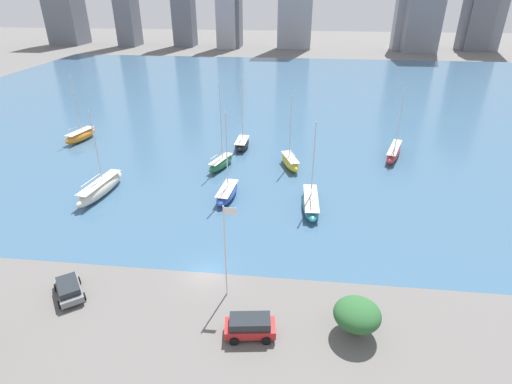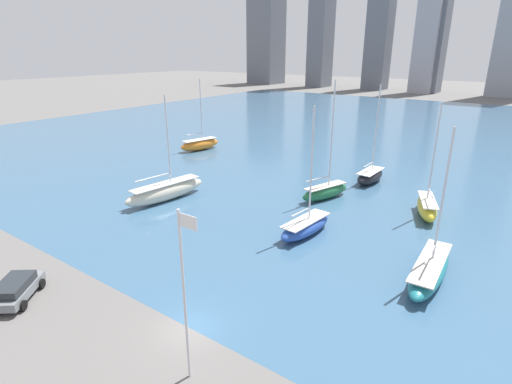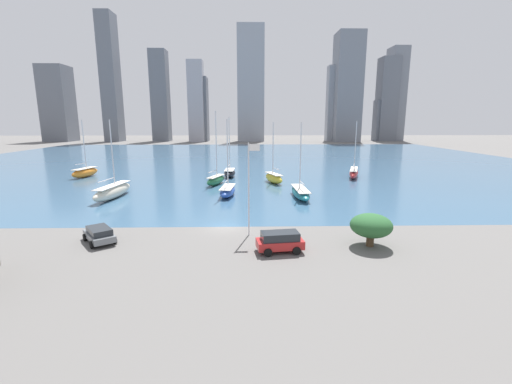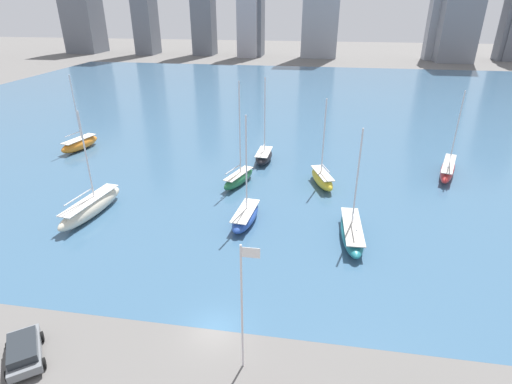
# 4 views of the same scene
# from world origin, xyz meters

# --- Properties ---
(ground_plane) EXTENTS (500.00, 500.00, 0.00)m
(ground_plane) POSITION_xyz_m (0.00, 0.00, 0.00)
(ground_plane) COLOR #605E5B
(harbor_water) EXTENTS (180.00, 140.00, 0.00)m
(harbor_water) POSITION_xyz_m (0.00, 70.00, 0.00)
(harbor_water) COLOR #385B7A
(harbor_water) RESTS_ON ground_plane
(flag_pole) EXTENTS (1.24, 0.14, 10.00)m
(flag_pole) POSITION_xyz_m (2.89, -2.94, 5.48)
(flag_pole) COLOR silver
(flag_pole) RESTS_ON ground_plane
(yard_shrub) EXTENTS (4.08, 4.08, 3.27)m
(yard_shrub) POSITION_xyz_m (14.85, -6.56, 2.10)
(yard_shrub) COLOR #4C3823
(yard_shrub) RESTS_ON ground_plane
(distant_city_skyline) EXTENTS (213.23, 23.92, 71.13)m
(distant_city_skyline) POSITION_xyz_m (5.05, 169.38, 26.71)
(distant_city_skyline) COLOR slate
(distant_city_skyline) RESTS_ON ground_plane
(sailboat_red) EXTENTS (5.05, 10.41, 12.12)m
(sailboat_red) POSITION_xyz_m (25.88, 34.96, 1.04)
(sailboat_red) COLOR #B72828
(sailboat_red) RESTS_ON harbor_water
(sailboat_orange) EXTENTS (3.94, 8.13, 12.43)m
(sailboat_orange) POSITION_xyz_m (-33.12, 36.80, 1.07)
(sailboat_orange) COLOR orange
(sailboat_orange) RESTS_ON harbor_water
(sailboat_black) EXTENTS (2.64, 6.58, 12.98)m
(sailboat_black) POSITION_xyz_m (-1.32, 36.29, 0.95)
(sailboat_black) COLOR black
(sailboat_black) RESTS_ON harbor_water
(sailboat_yellow) EXTENTS (4.08, 7.19, 11.88)m
(sailboat_yellow) POSITION_xyz_m (7.87, 28.47, 1.06)
(sailboat_yellow) COLOR yellow
(sailboat_yellow) RESTS_ON harbor_water
(sailboat_cream) EXTENTS (3.51, 11.05, 12.37)m
(sailboat_cream) POSITION_xyz_m (-18.89, 15.49, 1.14)
(sailboat_cream) COLOR beige
(sailboat_cream) RESTS_ON harbor_water
(sailboat_green) EXTENTS (3.96, 7.37, 14.00)m
(sailboat_green) POSITION_xyz_m (-3.48, 26.93, 1.01)
(sailboat_green) COLOR #236B3D
(sailboat_green) RESTS_ON harbor_water
(sailboat_blue) EXTENTS (2.99, 7.57, 12.43)m
(sailboat_blue) POSITION_xyz_m (-0.64, 16.74, 0.90)
(sailboat_blue) COLOR #284CA8
(sailboat_blue) RESTS_ON harbor_water
(sailboat_teal) EXTENTS (2.61, 9.95, 11.95)m
(sailboat_teal) POSITION_xyz_m (11.20, 15.29, 0.85)
(sailboat_teal) COLOR #1E757F
(sailboat_teal) RESTS_ON harbor_water
(parked_wagon_gray) EXTENTS (4.39, 4.82, 1.60)m
(parked_wagon_gray) POSITION_xyz_m (-12.46, -4.89, 0.88)
(parked_wagon_gray) COLOR slate
(parked_wagon_gray) RESTS_ON ground_plane
(parked_suv_red) EXTENTS (4.60, 2.78, 1.94)m
(parked_suv_red) POSITION_xyz_m (5.75, -7.87, 1.06)
(parked_suv_red) COLOR #B22323
(parked_suv_red) RESTS_ON ground_plane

